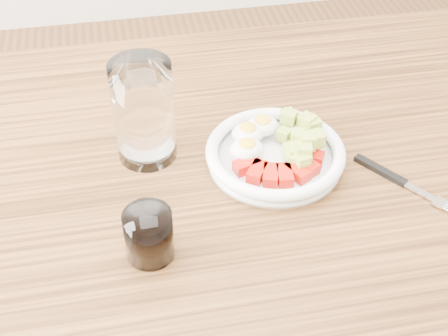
# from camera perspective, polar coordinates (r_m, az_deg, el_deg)

# --- Properties ---
(dining_table) EXTENTS (1.50, 0.90, 0.77)m
(dining_table) POSITION_cam_1_polar(r_m,az_deg,el_deg) (0.97, 0.69, -6.06)
(dining_table) COLOR brown
(dining_table) RESTS_ON ground
(bowl) EXTENTS (0.21, 0.21, 0.06)m
(bowl) POSITION_cam_1_polar(r_m,az_deg,el_deg) (0.94, 4.73, 1.50)
(bowl) COLOR white
(bowl) RESTS_ON dining_table
(fork) EXTENTS (0.12, 0.16, 0.01)m
(fork) POSITION_cam_1_polar(r_m,az_deg,el_deg) (0.94, 15.33, -0.88)
(fork) COLOR black
(fork) RESTS_ON dining_table
(water_glass) EXTENTS (0.09, 0.09, 0.16)m
(water_glass) POSITION_cam_1_polar(r_m,az_deg,el_deg) (0.92, -7.34, 5.11)
(water_glass) COLOR white
(water_glass) RESTS_ON dining_table
(coffee_glass) EXTENTS (0.06, 0.06, 0.07)m
(coffee_glass) POSITION_cam_1_polar(r_m,az_deg,el_deg) (0.80, -6.88, -6.11)
(coffee_glass) COLOR white
(coffee_glass) RESTS_ON dining_table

